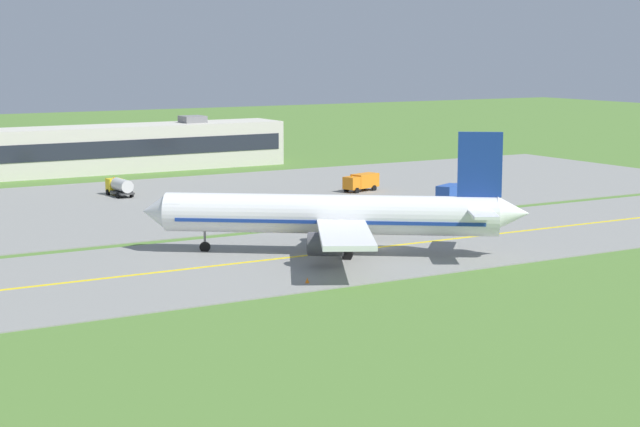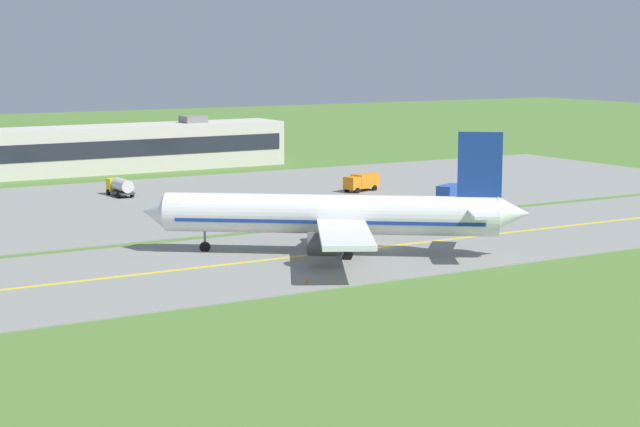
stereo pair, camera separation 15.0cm
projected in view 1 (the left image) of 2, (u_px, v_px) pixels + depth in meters
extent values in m
plane|color=#517A33|center=(379.00, 248.00, 112.13)|extent=(500.00, 500.00, 0.00)
cube|color=gray|center=(379.00, 248.00, 112.12)|extent=(240.00, 28.00, 0.10)
cube|color=gray|center=(275.00, 194.00, 152.89)|extent=(140.00, 52.00, 0.10)
cube|color=yellow|center=(379.00, 247.00, 112.11)|extent=(220.00, 0.60, 0.01)
cylinder|color=white|center=(330.00, 214.00, 107.95)|extent=(29.77, 23.35, 4.00)
cone|color=white|center=(155.00, 211.00, 109.78)|extent=(4.34, 4.60, 3.80)
cone|color=white|center=(513.00, 213.00, 106.05)|extent=(4.59, 4.63, 3.40)
cube|color=navy|center=(330.00, 219.00, 108.03)|extent=(27.63, 21.80, 0.36)
cube|color=#1E232D|center=(176.00, 205.00, 109.45)|extent=(3.46, 3.81, 0.70)
cube|color=white|center=(345.00, 234.00, 99.46)|extent=(11.34, 15.48, 0.50)
cylinder|color=#47474C|center=(326.00, 244.00, 101.84)|extent=(4.10, 3.87, 2.30)
cylinder|color=black|center=(309.00, 244.00, 102.00)|extent=(1.44, 1.84, 2.10)
cube|color=white|center=(357.00, 207.00, 116.17)|extent=(13.91, 14.09, 0.50)
cylinder|color=#47474C|center=(337.00, 222.00, 114.62)|extent=(4.10, 3.87, 2.30)
cylinder|color=black|center=(323.00, 222.00, 114.78)|extent=(1.44, 1.84, 2.10)
cube|color=navy|center=(480.00, 165.00, 105.64)|extent=(3.78, 2.93, 6.50)
cube|color=white|center=(482.00, 214.00, 103.16)|extent=(5.10, 6.39, 0.30)
cube|color=white|center=(479.00, 204.00, 109.45)|extent=(5.81, 6.05, 0.30)
cylinder|color=slate|center=(205.00, 239.00, 109.69)|extent=(0.24, 0.24, 1.65)
cylinder|color=black|center=(205.00, 247.00, 109.82)|extent=(1.09, 0.93, 1.10)
cylinder|color=slate|center=(348.00, 247.00, 105.64)|extent=(0.24, 0.24, 1.65)
cylinder|color=black|center=(347.00, 255.00, 105.49)|extent=(1.09, 0.93, 1.10)
cylinder|color=black|center=(348.00, 254.00, 106.03)|extent=(1.09, 0.93, 1.10)
cylinder|color=slate|center=(351.00, 237.00, 110.75)|extent=(0.24, 0.24, 1.65)
cylinder|color=black|center=(351.00, 246.00, 110.61)|extent=(1.09, 0.93, 1.10)
cylinder|color=black|center=(351.00, 245.00, 111.15)|extent=(1.09, 0.93, 1.10)
cube|color=orange|center=(352.00, 183.00, 154.05)|extent=(2.31, 2.44, 1.80)
cube|color=#1E232D|center=(348.00, 181.00, 153.45)|extent=(0.66, 1.79, 0.81)
cube|color=orange|center=(365.00, 180.00, 156.23)|extent=(4.63, 3.25, 2.00)
cylinder|color=orange|center=(352.00, 176.00, 153.90)|extent=(0.20, 0.20, 0.18)
cylinder|color=black|center=(357.00, 191.00, 153.55)|extent=(0.95, 0.55, 0.90)
cylinder|color=black|center=(346.00, 190.00, 154.88)|extent=(0.95, 0.55, 0.90)
cylinder|color=black|center=(374.00, 188.00, 156.33)|extent=(0.95, 0.55, 0.90)
cylinder|color=black|center=(363.00, 187.00, 157.72)|extent=(0.95, 0.55, 0.90)
cube|color=#264CA5|center=(459.00, 191.00, 145.89)|extent=(2.49, 2.58, 1.80)
cube|color=#1E232D|center=(462.00, 188.00, 146.47)|extent=(0.91, 1.71, 0.81)
cube|color=#264CA5|center=(450.00, 192.00, 143.41)|extent=(4.70, 3.72, 2.00)
cylinder|color=orange|center=(460.00, 183.00, 145.73)|extent=(0.20, 0.20, 0.18)
cylinder|color=black|center=(453.00, 198.00, 146.60)|extent=(0.94, 0.66, 0.90)
cylinder|color=black|center=(466.00, 199.00, 145.50)|extent=(0.94, 0.66, 0.90)
cylinder|color=black|center=(440.00, 201.00, 143.47)|extent=(0.94, 0.66, 0.90)
cylinder|color=black|center=(454.00, 202.00, 142.32)|extent=(0.94, 0.66, 0.90)
cube|color=yellow|center=(114.00, 185.00, 152.12)|extent=(2.06, 1.86, 1.80)
cube|color=#1E232D|center=(112.00, 182.00, 152.71)|extent=(1.84, 0.18, 0.81)
cylinder|color=silver|center=(122.00, 185.00, 149.58)|extent=(1.93, 4.25, 1.80)
cube|color=#383838|center=(122.00, 193.00, 149.74)|extent=(2.23, 4.26, 0.24)
cylinder|color=orange|center=(114.00, 178.00, 151.97)|extent=(0.20, 0.20, 0.18)
cylinder|color=black|center=(108.00, 192.00, 151.76)|extent=(0.33, 0.91, 0.90)
cylinder|color=black|center=(121.00, 191.00, 152.81)|extent=(0.33, 0.91, 0.90)
cylinder|color=black|center=(118.00, 196.00, 148.52)|extent=(0.33, 0.91, 0.90)
cylinder|color=black|center=(132.00, 195.00, 149.63)|extent=(0.33, 0.91, 0.90)
cube|color=beige|center=(138.00, 147.00, 183.09)|extent=(51.93, 9.96, 7.81)
cube|color=#1E232D|center=(148.00, 147.00, 178.74)|extent=(49.85, 0.10, 2.81)
cube|color=slate|center=(193.00, 119.00, 187.59)|extent=(4.00, 4.00, 1.20)
cone|color=orange|center=(307.00, 281.00, 95.10)|extent=(0.44, 0.44, 0.60)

